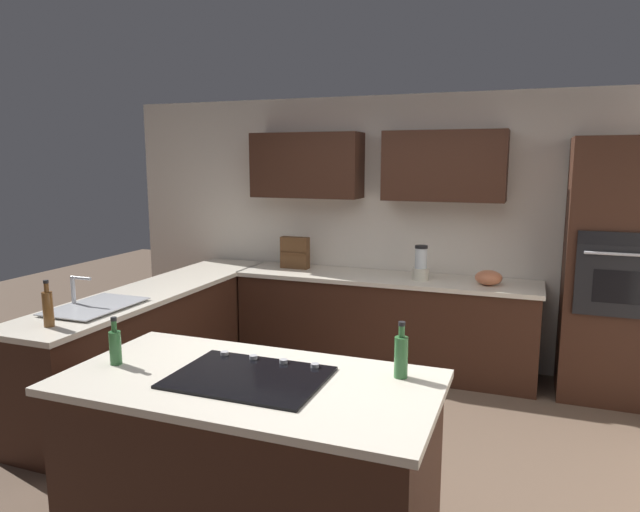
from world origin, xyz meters
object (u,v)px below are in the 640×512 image
object	(u,v)px
dish_soap_bottle	(48,308)
second_bottle	(401,355)
mixing_bowl	(489,278)
spice_rack	(295,253)
wall_oven	(616,271)
sink_unit	(94,306)
cooktop	(249,377)
oil_bottle	(115,346)
blender	(421,265)

from	to	relation	value
dish_soap_bottle	second_bottle	bearing A→B (deg)	178.59
mixing_bowl	spice_rack	bearing A→B (deg)	-3.55
wall_oven	spice_rack	distance (m)	2.90
wall_oven	second_bottle	size ratio (longest dim) A/B	7.46
sink_unit	cooktop	xyz separation A→B (m)	(-1.71, 0.82, -0.01)
mixing_bowl	cooktop	bearing A→B (deg)	70.16
oil_bottle	mixing_bowl	bearing A→B (deg)	-122.19
spice_rack	cooktop	bearing A→B (deg)	108.52
wall_oven	cooktop	bearing A→B (deg)	54.03
oil_bottle	dish_soap_bottle	bearing A→B (deg)	-24.80
dish_soap_bottle	wall_oven	bearing A→B (deg)	-146.80
wall_oven	sink_unit	xyz separation A→B (m)	(3.68, 1.89, -0.17)
sink_unit	spice_rack	bearing A→B (deg)	-111.54
dish_soap_bottle	mixing_bowl	bearing A→B (deg)	-138.29
blender	dish_soap_bottle	xyz separation A→B (m)	(2.02, 2.33, -0.01)
oil_bottle	second_bottle	xyz separation A→B (m)	(-1.48, -0.35, 0.01)
mixing_bowl	blender	bearing A→B (deg)	-0.00
second_bottle	cooktop	bearing A→B (deg)	21.46
cooktop	dish_soap_bottle	distance (m)	1.69
sink_unit	dish_soap_bottle	distance (m)	0.50
blender	spice_rack	bearing A→B (deg)	-5.17
mixing_bowl	oil_bottle	bearing A→B (deg)	57.81
oil_bottle	wall_oven	bearing A→B (deg)	-134.46
mixing_bowl	oil_bottle	world-z (taller)	oil_bottle
sink_unit	blender	distance (m)	2.79
second_bottle	mixing_bowl	bearing A→B (deg)	-95.98
oil_bottle	spice_rack	bearing A→B (deg)	-86.58
sink_unit	oil_bottle	world-z (taller)	oil_bottle
cooktop	blender	size ratio (longest dim) A/B	2.38
dish_soap_bottle	oil_bottle	xyz separation A→B (m)	(-0.89, 0.41, -0.03)
sink_unit	wall_oven	bearing A→B (deg)	-152.82
spice_rack	oil_bottle	distance (m)	2.87
spice_rack	dish_soap_bottle	size ratio (longest dim) A/B	1.02
mixing_bowl	second_bottle	bearing A→B (deg)	84.02
sink_unit	dish_soap_bottle	world-z (taller)	dish_soap_bottle
wall_oven	second_bottle	bearing A→B (deg)	62.73
mixing_bowl	dish_soap_bottle	xyz separation A→B (m)	(2.62, 2.33, 0.06)
mixing_bowl	dish_soap_bottle	world-z (taller)	dish_soap_bottle
cooktop	mixing_bowl	world-z (taller)	mixing_bowl
sink_unit	mixing_bowl	xyz separation A→B (m)	(-2.68, -1.85, 0.05)
sink_unit	dish_soap_bottle	bearing A→B (deg)	96.95
dish_soap_bottle	second_bottle	xyz separation A→B (m)	(-2.37, 0.06, -0.01)
cooktop	oil_bottle	bearing A→B (deg)	5.44
cooktop	second_bottle	distance (m)	0.77
oil_bottle	second_bottle	bearing A→B (deg)	-166.55
wall_oven	dish_soap_bottle	size ratio (longest dim) A/B	6.93
mixing_bowl	second_bottle	world-z (taller)	second_bottle
dish_soap_bottle	blender	bearing A→B (deg)	-130.87
wall_oven	blender	distance (m)	1.60
spice_rack	dish_soap_bottle	xyz separation A→B (m)	(0.72, 2.45, -0.03)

